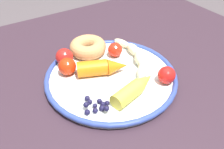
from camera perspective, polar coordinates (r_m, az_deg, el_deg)
The scene contains 11 objects.
dining_table at distance 0.63m, azimuth -0.22°, elevation -7.97°, with size 1.06×0.85×0.77m.
plate at distance 0.56m, azimuth -0.00°, elevation -0.23°, with size 0.31×0.31×0.02m.
banana at distance 0.58m, azimuth 5.98°, elevation 3.53°, with size 0.12×0.21×0.03m.
carrot_orange at distance 0.55m, azimuth -2.38°, elevation 1.79°, with size 0.12×0.08×0.04m.
carrot_yellow at distance 0.49m, azimuth 5.58°, elevation -3.42°, with size 0.12×0.06×0.03m.
donut at distance 0.62m, azimuth -5.64°, elevation 6.82°, with size 0.10×0.10×0.04m, color tan.
blueberry_pile at distance 0.47m, azimuth -3.96°, elevation -7.55°, with size 0.06×0.06×0.02m.
tomato_near at distance 0.55m, azimuth -10.93°, elevation 1.95°, with size 0.04×0.04×0.04m, color red.
tomato_mid at distance 0.59m, azimuth -11.57°, elevation 4.24°, with size 0.04×0.04×0.04m, color red.
tomato_far at distance 0.53m, azimuth 13.22°, elevation -0.13°, with size 0.04×0.04×0.04m, color red.
tomato_extra at distance 0.61m, azimuth 0.76°, elevation 6.08°, with size 0.04×0.04×0.04m, color red.
Camera 1 is at (-0.23, -0.36, 1.13)m, focal length 37.32 mm.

